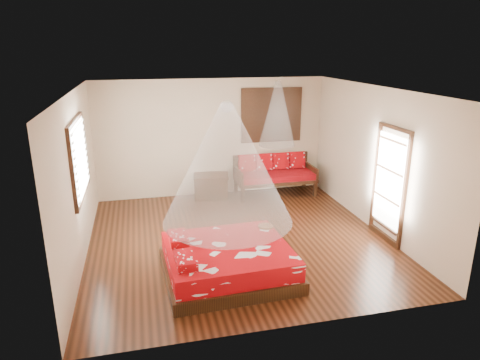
{
  "coord_description": "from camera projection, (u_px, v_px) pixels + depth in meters",
  "views": [
    {
      "loc": [
        -1.68,
        -7.24,
        3.52
      ],
      "look_at": [
        0.05,
        0.08,
        1.15
      ],
      "focal_mm": 32.0,
      "sensor_mm": 36.0,
      "label": 1
    }
  ],
  "objects": [
    {
      "name": "room",
      "position": [
        238.0,
        168.0,
        7.72
      ],
      "size": [
        5.54,
        5.54,
        2.84
      ],
      "color": "black",
      "rests_on": "ground"
    },
    {
      "name": "mosquito_net_main",
      "position": [
        227.0,
        164.0,
        6.31
      ],
      "size": [
        1.98,
        1.98,
        1.8
      ],
      "primitive_type": "cone",
      "color": "white",
      "rests_on": "ceiling"
    },
    {
      "name": "daybed",
      "position": [
        274.0,
        173.0,
        10.53
      ],
      "size": [
        1.94,
        0.86,
        0.98
      ],
      "color": "black",
      "rests_on": "floor"
    },
    {
      "name": "bed",
      "position": [
        227.0,
        261.0,
        6.78
      ],
      "size": [
        2.07,
        1.89,
        0.63
      ],
      "rotation": [
        0.0,
        0.0,
        0.04
      ],
      "color": "black",
      "rests_on": "floor"
    },
    {
      "name": "shutter_panel",
      "position": [
        271.0,
        115.0,
        10.42
      ],
      "size": [
        1.52,
        0.06,
        1.32
      ],
      "color": "black",
      "rests_on": "wall_back"
    },
    {
      "name": "wine_tray",
      "position": [
        266.0,
        224.0,
        7.43
      ],
      "size": [
        0.26,
        0.26,
        0.21
      ],
      "rotation": [
        0.0,
        0.0,
        -0.03
      ],
      "color": "brown",
      "rests_on": "bed"
    },
    {
      "name": "mosquito_net_daybed",
      "position": [
        277.0,
        114.0,
        9.95
      ],
      "size": [
        0.86,
        0.86,
        1.5
      ],
      "primitive_type": "cone",
      "color": "white",
      "rests_on": "ceiling"
    },
    {
      "name": "glazed_door",
      "position": [
        389.0,
        185.0,
        7.86
      ],
      "size": [
        0.08,
        1.02,
        2.16
      ],
      "color": "black",
      "rests_on": "floor"
    },
    {
      "name": "storage_chest",
      "position": [
        211.0,
        186.0,
        10.31
      ],
      "size": [
        0.91,
        0.73,
        0.57
      ],
      "rotation": [
        0.0,
        0.0,
        -0.16
      ],
      "color": "black",
      "rests_on": "floor"
    },
    {
      "name": "window_left",
      "position": [
        80.0,
        158.0,
        7.22
      ],
      "size": [
        0.1,
        1.74,
        1.34
      ],
      "color": "black",
      "rests_on": "wall_left"
    }
  ]
}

